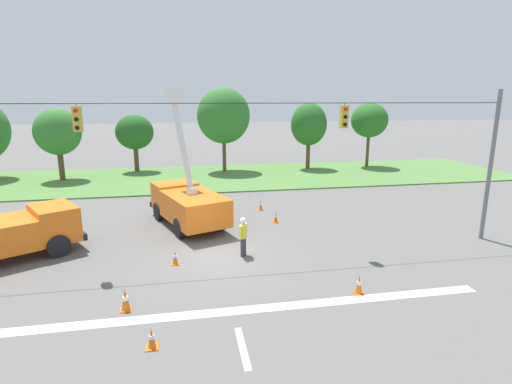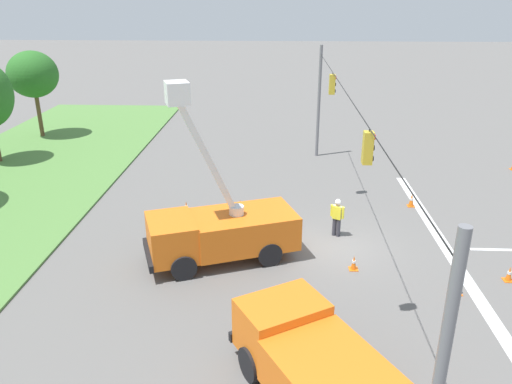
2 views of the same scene
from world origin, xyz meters
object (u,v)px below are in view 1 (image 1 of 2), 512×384
at_px(utility_truck_bucket_lift, 187,201).
at_px(traffic_cone_near_bucket, 175,258).
at_px(tree_centre, 135,132).
at_px(tree_east, 224,116).
at_px(tree_far_east, 309,125).
at_px(traffic_cone_centre_line, 125,300).
at_px(tree_west, 58,132).
at_px(traffic_cone_far_left, 152,339).
at_px(traffic_cone_far_right, 276,217).
at_px(traffic_cone_foreground_right, 261,205).
at_px(utility_truck_support_near, 9,233).
at_px(tree_east_end, 369,120).
at_px(traffic_cone_lane_edge_b, 359,284).
at_px(road_worker, 243,234).

distance_m(utility_truck_bucket_lift, traffic_cone_near_bucket, 5.48).
bearing_deg(tree_centre, tree_east, -9.88).
xyz_separation_m(tree_far_east, traffic_cone_centre_line, (-14.03, -24.59, -3.96)).
relative_size(tree_west, traffic_cone_far_left, 10.02).
distance_m(tree_centre, traffic_cone_centre_line, 26.23).
distance_m(tree_far_east, utility_truck_bucket_lift, 19.91).
bearing_deg(utility_truck_bucket_lift, traffic_cone_far_right, -5.01).
height_order(tree_far_east, traffic_cone_foreground_right, tree_far_east).
relative_size(utility_truck_support_near, traffic_cone_far_left, 10.42).
height_order(tree_east, traffic_cone_centre_line, tree_east).
xyz_separation_m(tree_east_end, utility_truck_support_near, (-25.62, -19.03, -3.54)).
distance_m(tree_east, traffic_cone_foreground_right, 14.33).
bearing_deg(traffic_cone_far_left, traffic_cone_near_bucket, 84.39).
xyz_separation_m(tree_east, tree_east_end, (14.32, -0.02, -0.55)).
xyz_separation_m(tree_centre, utility_truck_support_near, (-3.20, -20.46, -2.59)).
bearing_deg(tree_east_end, traffic_cone_lane_edge_b, -116.12).
height_order(utility_truck_support_near, traffic_cone_near_bucket, utility_truck_support_near).
height_order(tree_east, traffic_cone_lane_edge_b, tree_east).
height_order(tree_east_end, traffic_cone_foreground_right, tree_east_end).
relative_size(utility_truck_bucket_lift, traffic_cone_centre_line, 9.58).
bearing_deg(tree_east, traffic_cone_foreground_right, -86.44).
height_order(tree_west, tree_east_end, tree_east_end).
relative_size(tree_centre, traffic_cone_foreground_right, 8.77).
bearing_deg(road_worker, traffic_cone_far_right, 60.75).
bearing_deg(tree_east_end, traffic_cone_far_right, -129.30).
distance_m(tree_centre, traffic_cone_far_right, 20.09).
bearing_deg(tree_east, tree_centre, 170.12).
distance_m(utility_truck_support_near, traffic_cone_lane_edge_b, 14.66).
distance_m(tree_east_end, traffic_cone_centre_line, 32.02).
bearing_deg(traffic_cone_centre_line, traffic_cone_near_bucket, 66.30).
distance_m(traffic_cone_lane_edge_b, traffic_cone_far_right, 8.76).
relative_size(traffic_cone_near_bucket, traffic_cone_far_left, 1.01).
bearing_deg(utility_truck_bucket_lift, tree_centre, 104.56).
height_order(tree_centre, traffic_cone_lane_edge_b, tree_centre).
height_order(utility_truck_support_near, traffic_cone_far_right, utility_truck_support_near).
bearing_deg(tree_far_east, tree_east_end, -0.87).
bearing_deg(traffic_cone_near_bucket, traffic_cone_far_right, 41.84).
distance_m(tree_west, traffic_cone_lane_edge_b, 28.37).
distance_m(tree_west, road_worker, 22.88).
distance_m(tree_far_east, traffic_cone_lane_edge_b, 25.88).
relative_size(tree_west, traffic_cone_near_bucket, 9.90).
height_order(tree_centre, utility_truck_support_near, tree_centre).
bearing_deg(tree_east, tree_east_end, -0.07).
xyz_separation_m(road_worker, traffic_cone_far_left, (-3.52, -6.15, -0.72)).
bearing_deg(tree_far_east, traffic_cone_lane_edge_b, -103.56).
distance_m(tree_west, tree_east, 13.98).
xyz_separation_m(utility_truck_bucket_lift, traffic_cone_far_right, (4.84, -0.42, -1.08)).
xyz_separation_m(utility_truck_bucket_lift, road_worker, (2.31, -4.94, -0.37)).
relative_size(traffic_cone_far_left, traffic_cone_centre_line, 0.79).
distance_m(tree_east_end, utility_truck_bucket_lift, 24.06).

